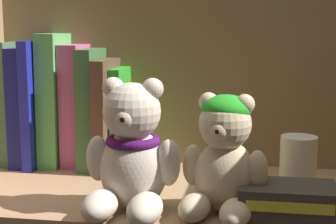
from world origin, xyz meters
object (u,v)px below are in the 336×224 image
object	(u,v)px
book_0	(14,102)
book_3	(57,99)
book_1	(30,105)
book_2	(42,102)
teddy_bear_larger	(132,155)
pillar_candle	(298,164)
small_product_box	(287,202)
book_5	(95,107)
teddy_bear_smaller	(224,157)
book_6	(110,112)
book_4	(77,105)
book_7	(122,117)

from	to	relation	value
book_0	book_3	distance (cm)	7.90
book_1	book_2	world-z (taller)	book_2
book_0	book_2	bearing A→B (deg)	-0.00
book_0	teddy_bear_larger	xyz separation A→B (cm)	(25.92, -20.80, -3.13)
book_0	pillar_candle	xyz separation A→B (cm)	(47.60, -9.72, -6.38)
book_1	book_0	bearing A→B (deg)	180.00
book_0	small_product_box	distance (cm)	50.71
book_5	teddy_bear_larger	size ratio (longest dim) A/B	1.16
teddy_bear_smaller	book_2	bearing A→B (deg)	148.43
book_1	small_product_box	bearing A→B (deg)	-26.19
book_5	book_6	bearing A→B (deg)	-0.00
book_3	book_2	bearing A→B (deg)	-180.00
book_5	book_3	bearing A→B (deg)	180.00
book_0	book_4	size ratio (longest dim) A/B	1.02
teddy_bear_larger	teddy_bear_smaller	distance (cm)	11.67
teddy_bear_larger	teddy_bear_smaller	bearing A→B (deg)	4.40
pillar_candle	small_product_box	world-z (taller)	pillar_candle
book_4	book_5	bearing A→B (deg)	0.00
small_product_box	book_4	bearing A→B (deg)	148.37
book_4	book_6	bearing A→B (deg)	-0.00
book_0	book_6	bearing A→B (deg)	-0.00
book_0	book_1	world-z (taller)	book_0
book_5	book_7	bearing A→B (deg)	0.00
book_3	book_5	distance (cm)	6.84
book_0	teddy_bear_smaller	xyz separation A→B (cm)	(37.55, -19.91, -3.19)
book_0	book_2	distance (cm)	5.16
book_4	book_5	xyz separation A→B (cm)	(3.18, 0.00, -0.32)
book_1	book_6	xyz separation A→B (cm)	(14.36, 0.00, -0.87)
small_product_box	book_6	bearing A→B (deg)	143.44
book_3	book_4	world-z (taller)	book_3
book_3	pillar_candle	bearing A→B (deg)	-13.74
book_0	book_6	distance (cm)	17.23
book_4	pillar_candle	world-z (taller)	book_4
book_5	teddy_bear_larger	bearing A→B (deg)	-61.44
teddy_bear_larger	small_product_box	bearing A→B (deg)	-0.46
book_2	book_7	size ratio (longest dim) A/B	1.27
book_0	book_1	bearing A→B (deg)	-0.00
book_3	book_7	distance (cm)	11.79
book_1	book_5	bearing A→B (deg)	0.00
book_6	small_product_box	bearing A→B (deg)	-36.56
book_7	small_product_box	world-z (taller)	book_7
book_3	teddy_bear_larger	distance (cm)	27.81
book_3	book_7	size ratio (longest dim) A/B	1.34
teddy_bear_larger	pillar_candle	size ratio (longest dim) A/B	2.11
book_2	book_5	world-z (taller)	book_2
book_3	book_7	xyz separation A→B (cm)	(11.46, 0.00, -2.81)
book_3	small_product_box	world-z (taller)	book_3
book_2	teddy_bear_larger	size ratio (longest dim) A/B	1.24
book_2	teddy_bear_smaller	xyz separation A→B (cm)	(32.40, -19.91, -3.34)
book_0	teddy_bear_larger	size ratio (longest dim) A/B	1.22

